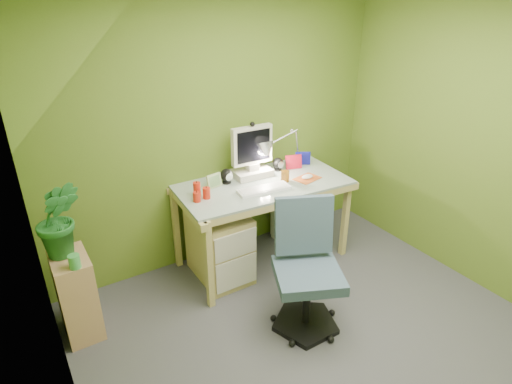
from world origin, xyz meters
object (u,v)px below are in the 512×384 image
desk_lamp (293,138)px  task_chair (308,273)px  potted_plant (59,219)px  desk (262,222)px  side_ledge (77,295)px  radiator (291,217)px  monitor (252,147)px

desk_lamp → task_chair: 1.40m
desk_lamp → potted_plant: desk_lamp is taller
desk → desk_lamp: size_ratio=2.74×
side_ledge → radiator: side_ledge is taller
monitor → task_chair: 1.26m
monitor → potted_plant: size_ratio=0.98×
side_ledge → radiator: size_ratio=1.64×
potted_plant → radiator: (2.14, 0.26, -0.73)m
desk → potted_plant: size_ratio=2.67×
task_chair → radiator: task_chair is taller
desk_lamp → potted_plant: 2.11m
desk → radiator: 0.59m
desk_lamp → side_ledge: desk_lamp is taller
desk_lamp → potted_plant: size_ratio=0.97×
side_ledge → desk: bearing=2.7°
desk → task_chair: bearing=-98.4°
desk_lamp → task_chair: desk_lamp is taller
monitor → side_ledge: size_ratio=0.84×
monitor → desk_lamp: 0.45m
side_ledge → task_chair: task_chair is taller
desk → monitor: size_ratio=2.72×
monitor → desk: bearing=-87.4°
side_ledge → radiator: (2.14, 0.31, -0.13)m
side_ledge → monitor: bearing=8.9°
task_chair → desk_lamp: bearing=84.0°
desk → task_chair: size_ratio=1.55×
potted_plant → radiator: size_ratio=1.40×
side_ledge → radiator: bearing=8.3°
side_ledge → desk_lamp: bearing=7.0°
potted_plant → task_chair: bearing=-31.5°
desk_lamp → radiator: (0.05, 0.06, -0.87)m
potted_plant → task_chair: 1.75m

